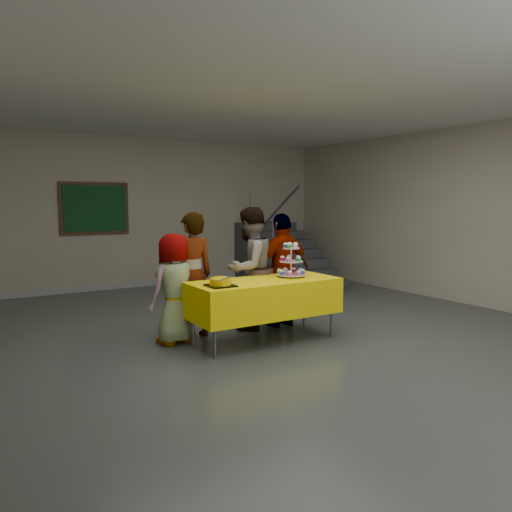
{
  "coord_description": "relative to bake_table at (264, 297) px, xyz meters",
  "views": [
    {
      "loc": [
        -3.42,
        -4.83,
        1.74
      ],
      "look_at": [
        -0.14,
        0.5,
        1.05
      ],
      "focal_mm": 35.0,
      "sensor_mm": 36.0,
      "label": 1
    }
  ],
  "objects": [
    {
      "name": "schoolchild_c",
      "position": [
        0.16,
        0.62,
        0.27
      ],
      "size": [
        0.98,
        0.87,
        1.66
      ],
      "primitive_type": "imported",
      "rotation": [
        0.0,
        0.0,
        3.5
      ],
      "color": "slate",
      "rests_on": "ground"
    },
    {
      "name": "schoolchild_b",
      "position": [
        -0.69,
        0.64,
        0.25
      ],
      "size": [
        0.59,
        0.39,
        1.6
      ],
      "primitive_type": "imported",
      "rotation": [
        0.0,
        0.0,
        3.15
      ],
      "color": "slate",
      "rests_on": "ground"
    },
    {
      "name": "cupcake_stand",
      "position": [
        0.43,
        0.04,
        0.39
      ],
      "size": [
        0.38,
        0.38,
        0.44
      ],
      "color": "silver",
      "rests_on": "bake_table"
    },
    {
      "name": "staircase",
      "position": [
        2.84,
        3.83,
        -0.07
      ],
      "size": [
        1.3,
        2.4,
        2.04
      ],
      "color": "#424447",
      "rests_on": "ground"
    },
    {
      "name": "schoolchild_a",
      "position": [
        -0.98,
        0.51,
        0.12
      ],
      "size": [
        0.76,
        0.62,
        1.36
      ],
      "primitive_type": "imported",
      "rotation": [
        0.0,
        0.0,
        3.46
      ],
      "color": "slate",
      "rests_on": "ground"
    },
    {
      "name": "bake_table",
      "position": [
        0.0,
        0.0,
        0.0
      ],
      "size": [
        1.88,
        0.78,
        0.77
      ],
      "color": "#595960",
      "rests_on": "ground"
    },
    {
      "name": "schoolchild_d",
      "position": [
        0.64,
        0.52,
        0.23
      ],
      "size": [
        0.95,
        0.45,
        1.58
      ],
      "primitive_type": "imported",
      "rotation": [
        0.0,
        0.0,
        3.22
      ],
      "color": "slate",
      "rests_on": "ground"
    },
    {
      "name": "room_shell",
      "position": [
        0.14,
        -0.28,
        1.57
      ],
      "size": [
        10.0,
        10.04,
        3.02
      ],
      "color": "#4C514C",
      "rests_on": "ground"
    },
    {
      "name": "bear_cake",
      "position": [
        -0.68,
        -0.12,
        0.27
      ],
      "size": [
        0.32,
        0.36,
        0.12
      ],
      "color": "black",
      "rests_on": "bake_table"
    },
    {
      "name": "noticeboard",
      "position": [
        -0.89,
        4.66,
        1.04
      ],
      "size": [
        1.3,
        0.05,
        1.0
      ],
      "color": "#472B16",
      "rests_on": "ground"
    }
  ]
}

